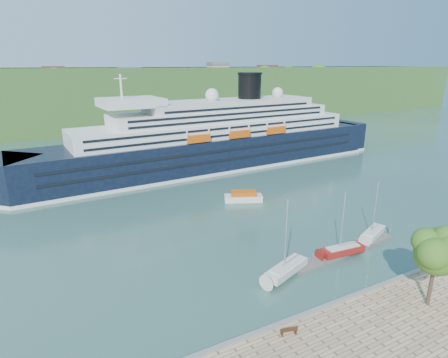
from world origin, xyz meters
TOP-DOWN VIEW (x-y plane):
  - ground at (0.00, 0.00)m, footprint 400.00×400.00m
  - far_hillside at (0.00, 145.00)m, footprint 400.00×50.00m
  - quay_coping at (0.00, -0.20)m, footprint 220.00×0.50m
  - cruise_ship at (9.08, 58.78)m, footprint 105.69×20.05m
  - park_bench at (-12.86, -1.64)m, footprint 1.77×1.09m
  - promenade_tree at (3.10, -4.88)m, footprint 5.82×5.82m
  - floating_pontoon at (5.31, 9.15)m, footprint 19.26×4.08m
  - sailboat_white_near at (-5.81, 8.00)m, footprint 7.96×4.64m
  - sailboat_red at (4.17, 8.45)m, footprint 7.20×2.63m
  - sailboat_white_far at (12.37, 10.36)m, footprint 6.96×4.30m
  - tender_launch at (3.31, 33.71)m, footprint 7.77×5.34m

SIDE VIEW (x-z plane):
  - ground at x=0.00m, z-range 0.00..0.00m
  - floating_pontoon at x=5.31m, z-range 0.00..0.43m
  - tender_launch at x=3.31m, z-range 0.00..2.04m
  - quay_coping at x=0.00m, z-range 1.00..1.30m
  - park_bench at x=-12.86m, z-range 1.00..2.06m
  - sailboat_white_far at x=12.37m, z-range 0.00..8.73m
  - sailboat_red at x=4.17m, z-range 0.00..9.10m
  - sailboat_white_near at x=-5.81m, z-range 0.00..9.93m
  - promenade_tree at x=3.10m, z-range 1.00..10.64m
  - cruise_ship at x=9.08m, z-range 0.00..23.60m
  - far_hillside at x=0.00m, z-range 0.00..24.00m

